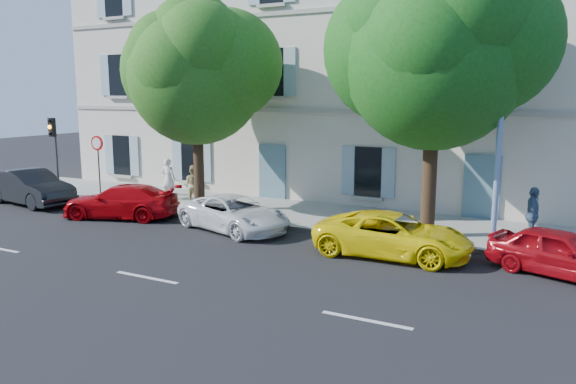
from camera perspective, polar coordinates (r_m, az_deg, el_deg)
The scene contains 17 objects.
ground at distance 18.19m, azimuth -5.74°, elevation -5.07°, with size 90.00×90.00×0.00m, color black.
sidewalk at distance 21.92m, azimuth 0.66°, elevation -2.22°, with size 36.00×4.50×0.15m, color #A09E96.
kerb at distance 20.05m, azimuth -2.16°, elevation -3.36°, with size 36.00×0.16×0.16m, color #9E998E.
building at distance 26.71m, azimuth 6.42°, elevation 12.70°, with size 28.00×7.00×12.00m, color beige.
car_dark_sedan at distance 26.36m, azimuth -24.66°, elevation 0.44°, with size 1.59×4.56×1.50m, color black.
car_red_coupe at distance 22.35m, azimuth -16.62°, elevation -0.91°, with size 1.80×4.43×1.28m, color #B3050B.
car_white_coupe at distance 19.54m, azimuth -5.51°, elevation -2.18°, with size 2.01×4.37×1.21m, color white.
car_yellow_supercar at distance 16.69m, azimuth 10.61°, elevation -4.31°, with size 2.11×4.58×1.27m, color yellow.
car_red_hatchback at distance 16.28m, azimuth 26.00°, elevation -5.57°, with size 1.48×3.68×1.25m, color maroon.
tree_left at distance 22.12m, azimuth -9.29°, elevation 11.41°, with size 5.17×5.17×8.01m.
tree_right at distance 18.27m, azimuth 14.66°, elevation 12.95°, with size 5.67×5.67×8.74m.
traffic_light at distance 26.94m, azimuth -22.70°, elevation 4.91°, with size 0.28×0.40×3.50m.
road_sign at distance 25.56m, azimuth -18.76°, elevation 3.71°, with size 0.64×0.10×2.77m.
street_lamp at distance 17.18m, azimuth 20.92°, elevation 10.22°, with size 0.37×1.82×8.51m.
pedestrian_a at distance 24.87m, azimuth -12.05°, elevation 1.30°, with size 0.65×0.43×1.79m, color silver.
pedestrian_b at distance 23.72m, azimuth -9.60°, elevation 0.76°, with size 0.79×0.61×1.62m, color tan.
pedestrian_c at distance 18.71m, azimuth 23.60°, elevation -2.20°, with size 1.03×0.43×1.76m, color #466181.
Camera 1 is at (9.70, -14.65, 4.71)m, focal length 35.00 mm.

